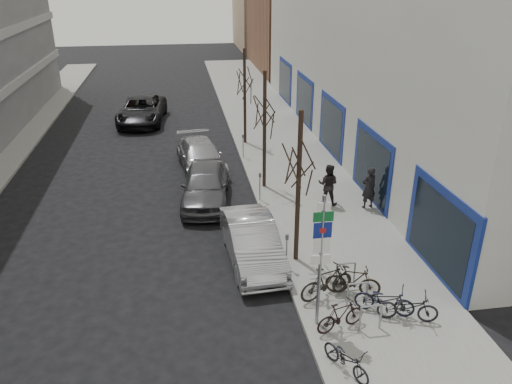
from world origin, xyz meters
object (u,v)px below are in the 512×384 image
object	(u,v)px
tree_mid	(265,103)
pedestrian_near	(369,188)
parked_car_mid	(205,185)
pedestrian_far	(328,184)
meter_front	(287,248)
tree_far	(245,74)
highway_sign_pole	(321,254)
bike_far_curb	(408,305)
bike_mid_inner	(327,282)
bike_far_inner	(353,281)
bike_rack	(357,291)
lane_car	(142,110)
meter_back	(243,144)
bike_near_left	(347,357)
parked_car_front	(252,242)
tree_near	(300,153)
bike_near_right	(341,316)
meter_mid	(260,184)
bike_mid_curb	(385,297)
parked_car_back	(201,156)

from	to	relation	value
tree_mid	pedestrian_near	bearing A→B (deg)	-36.88
parked_car_mid	pedestrian_far	xyz separation A→B (m)	(5.17, -1.28, 0.23)
meter_front	tree_mid	bearing A→B (deg)	86.32
parked_car_mid	tree_far	bearing A→B (deg)	76.36
tree_mid	meter_front	bearing A→B (deg)	-93.68
highway_sign_pole	bike_far_curb	size ratio (longest dim) A/B	2.42
bike_mid_inner	bike_far_inner	size ratio (longest dim) A/B	1.09
bike_rack	lane_car	world-z (taller)	lane_car
bike_mid_inner	meter_back	bearing A→B (deg)	-12.77
tree_mid	lane_car	xyz separation A→B (m)	(-6.17, 12.23, -3.27)
meter_front	pedestrian_near	size ratio (longest dim) A/B	0.69
bike_near_left	parked_car_mid	size ratio (longest dim) A/B	0.32
tree_mid	parked_car_front	distance (m)	7.16
parked_car_mid	lane_car	bearing A→B (deg)	110.95
bike_near_left	pedestrian_near	world-z (taller)	pedestrian_near
tree_near	parked_car_mid	size ratio (longest dim) A/B	1.13
tree_near	bike_near_right	distance (m)	5.22
parked_car_mid	parked_car_front	bearing A→B (deg)	-68.99
tree_mid	bike_far_curb	distance (m)	11.09
tree_near	parked_car_front	world-z (taller)	tree_near
meter_front	meter_mid	distance (m)	5.50
bike_near_right	parked_car_front	distance (m)	4.61
bike_mid_curb	pedestrian_far	size ratio (longest dim) A/B	0.96
meter_mid	parked_car_back	world-z (taller)	parked_car_back
meter_front	bike_mid_inner	distance (m)	2.05
lane_car	bike_mid_inner	bearing A→B (deg)	-66.99
meter_front	meter_mid	world-z (taller)	same
bike_rack	bike_mid_curb	bearing A→B (deg)	-32.76
lane_car	meter_mid	bearing A→B (deg)	-61.72
meter_mid	parked_car_mid	world-z (taller)	parked_car_mid
bike_rack	meter_front	bearing A→B (deg)	124.51
bike_mid_inner	tree_mid	bearing A→B (deg)	-13.94
tree_mid	pedestrian_near	world-z (taller)	tree_mid
bike_mid_inner	lane_car	bearing A→B (deg)	0.72
bike_near_right	bike_far_inner	bearing A→B (deg)	-46.47
meter_back	lane_car	world-z (taller)	lane_car
tree_far	meter_front	xyz separation A→B (m)	(-0.45, -13.50, -3.19)
meter_back	pedestrian_near	xyz separation A→B (m)	(4.40, -6.96, 0.15)
tree_far	bike_mid_curb	world-z (taller)	tree_far
bike_near_left	bike_mid_inner	distance (m)	3.12
bike_near_left	bike_near_right	size ratio (longest dim) A/B	1.00
bike_rack	lane_car	bearing A→B (deg)	108.81
parked_car_front	bike_far_inner	bearing A→B (deg)	-47.77
bike_far_curb	pedestrian_far	size ratio (longest dim) A/B	0.95
bike_rack	parked_car_front	world-z (taller)	parked_car_front
highway_sign_pole	tree_far	bearing A→B (deg)	89.31
bike_mid_inner	pedestrian_far	xyz separation A→B (m)	(1.95, 6.53, 0.35)
bike_rack	parked_car_mid	world-z (taller)	parked_car_mid
parked_car_front	parked_car_mid	world-z (taller)	parked_car_mid
tree_mid	meter_back	xyz separation A→B (m)	(-0.45, 4.00, -3.19)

